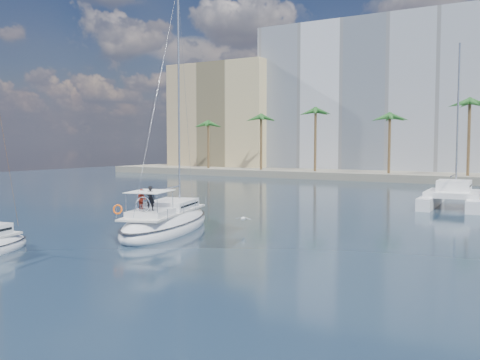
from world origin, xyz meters
The scene contains 9 objects.
ground centered at (0.00, 0.00, 0.00)m, with size 160.00×160.00×0.00m, color black.
quay centered at (0.00, 61.00, 0.60)m, with size 120.00×14.00×1.20m, color gray.
building_modern centered at (-12.00, 73.00, 14.00)m, with size 42.00×16.00×28.00m, color white.
building_tan_left centered at (-42.00, 69.00, 11.00)m, with size 22.00×14.00×22.00m, color tan.
palm_left centered at (-34.00, 57.00, 10.28)m, with size 3.60×3.60×12.30m.
palm_centre centered at (0.00, 57.00, 10.28)m, with size 3.60×3.60×12.30m.
main_sloop centered at (-5.12, 2.04, 0.54)m, with size 7.15×12.73×18.01m.
catamaran centered at (9.36, 26.29, 1.10)m, with size 5.79×10.66×15.34m.
seagull centered at (-0.86, 5.16, 0.77)m, with size 1.20×0.52×0.22m.
Camera 1 is at (17.67, -26.27, 5.98)m, focal length 40.00 mm.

